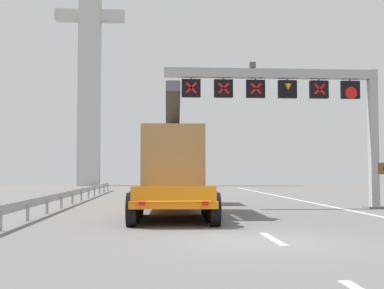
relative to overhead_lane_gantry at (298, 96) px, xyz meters
The scene contains 7 objects.
ground 13.47m from the overhead_lane_gantry, 110.22° to the right, with size 112.00×112.00×0.00m, color slate.
lane_markings 19.19m from the overhead_lane_gantry, 101.94° to the left, with size 0.20×73.65×0.01m.
edge_line_right 5.86m from the overhead_lane_gantry, 13.30° to the left, with size 0.20×63.00×0.01m, color silver.
overhead_lane_gantry is the anchor object (origin of this frame).
heavy_haul_truck_orange 7.14m from the overhead_lane_gantry, behind, with size 3.22×14.10×5.30m.
guardrail_left 13.71m from the overhead_lane_gantry, 155.00° to the left, with size 0.13×37.88×0.76m.
bridge_pylon_distant 47.20m from the overhead_lane_gantry, 110.66° to the left, with size 9.00×2.00×36.11m.
Camera 1 is at (-2.54, -12.86, 1.77)m, focal length 47.56 mm.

